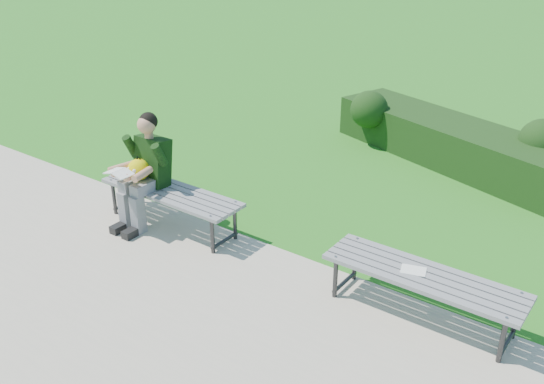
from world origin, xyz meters
TOP-DOWN VIEW (x-y plane):
  - ground at (0.00, 0.00)m, footprint 80.00×80.00m
  - walkway at (0.00, -1.75)m, footprint 30.00×3.50m
  - hedge at (0.53, 3.51)m, footprint 3.82×2.05m
  - bench_left at (-1.34, -0.30)m, footprint 1.80×0.50m
  - bench_right at (1.69, -0.23)m, footprint 1.80×0.50m
  - seated_boy at (-1.64, -0.40)m, footprint 0.56×0.76m
  - paper_sheet at (1.59, -0.23)m, footprint 0.26×0.22m

SIDE VIEW (x-z plane):
  - ground at x=0.00m, z-range 0.00..0.00m
  - walkway at x=0.00m, z-range 0.00..0.02m
  - hedge at x=0.53m, z-range -0.10..0.79m
  - bench_left at x=-1.34m, z-range 0.19..0.64m
  - bench_right at x=1.69m, z-range 0.19..0.64m
  - paper_sheet at x=1.59m, z-range 0.47..0.48m
  - seated_boy at x=-1.64m, z-range 0.06..1.37m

